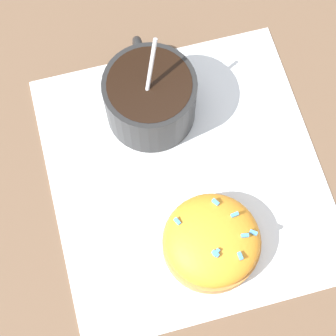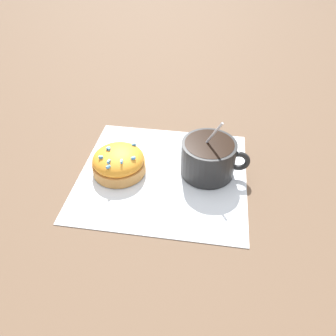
{
  "view_description": "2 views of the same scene",
  "coord_description": "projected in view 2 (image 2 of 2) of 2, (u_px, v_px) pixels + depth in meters",
  "views": [
    {
      "loc": [
        0.17,
        -0.09,
        0.54
      ],
      "look_at": [
        -0.0,
        -0.02,
        0.03
      ],
      "focal_mm": 60.0,
      "sensor_mm": 36.0,
      "label": 1
    },
    {
      "loc": [
        -0.02,
        0.43,
        0.39
      ],
      "look_at": [
        -0.01,
        0.02,
        0.03
      ],
      "focal_mm": 35.0,
      "sensor_mm": 36.0,
      "label": 2
    }
  ],
  "objects": [
    {
      "name": "frosted_pastry",
      "position": [
        119.0,
        162.0,
        0.57
      ],
      "size": [
        0.09,
        0.09,
        0.05
      ],
      "color": "#C18442",
      "rests_on": "paper_napkin"
    },
    {
      "name": "coffee_cup",
      "position": [
        209.0,
        157.0,
        0.56
      ],
      "size": [
        0.12,
        0.09,
        0.11
      ],
      "color": "black",
      "rests_on": "paper_napkin"
    },
    {
      "name": "ground_plane",
      "position": [
        163.0,
        175.0,
        0.58
      ],
      "size": [
        3.0,
        3.0,
        0.0
      ],
      "primitive_type": "plane",
      "color": "brown"
    },
    {
      "name": "paper_napkin",
      "position": [
        163.0,
        174.0,
        0.57
      ],
      "size": [
        0.32,
        0.3,
        0.0
      ],
      "color": "white",
      "rests_on": "ground_plane"
    }
  ]
}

